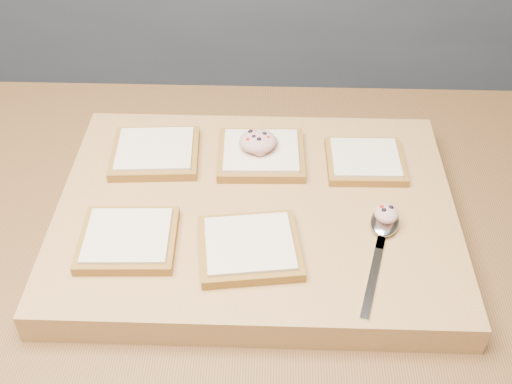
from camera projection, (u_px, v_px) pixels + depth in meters
back_counter at (289, 33)px, 2.24m from camera, size 3.60×0.62×0.94m
cutting_board at (256, 214)px, 0.90m from camera, size 0.55×0.42×0.04m
bread_far_left at (155, 152)px, 0.96m from camera, size 0.13×0.12×0.02m
bread_far_center at (261, 154)px, 0.95m from camera, size 0.13×0.12×0.02m
bread_far_right at (365, 161)px, 0.94m from camera, size 0.11×0.10×0.02m
bread_near_left at (128, 239)px, 0.82m from camera, size 0.13×0.12×0.02m
bread_near_center at (249, 247)px, 0.81m from camera, size 0.14×0.13×0.02m
tuna_salad_dollop at (258, 141)px, 0.94m from camera, size 0.06×0.05×0.03m
spoon at (383, 229)px, 0.84m from camera, size 0.07×0.19×0.01m
spoon_salad at (386, 213)px, 0.84m from camera, size 0.03×0.04×0.02m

